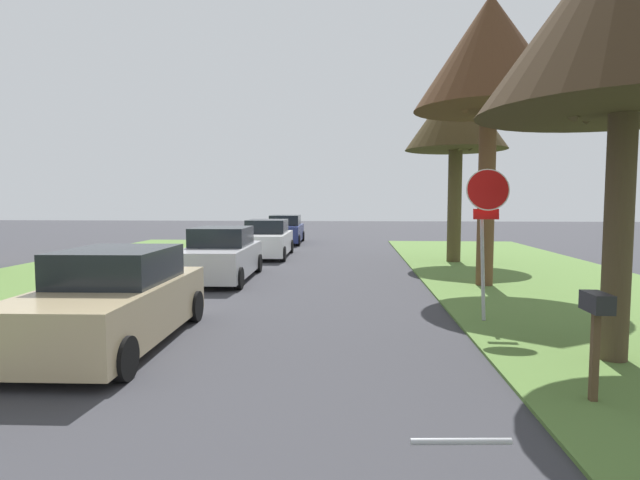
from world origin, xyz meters
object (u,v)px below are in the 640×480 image
(street_tree_right_mid_b, at_px, (490,55))
(parked_sedan_tan, at_px, (114,301))
(parked_sedan_white, at_px, (267,240))
(stop_sign_far, at_px, (486,212))
(curbside_mailbox, at_px, (596,315))
(parked_sedan_navy, at_px, (285,230))
(street_tree_right_far, at_px, (456,116))
(street_tree_right_mid_a, at_px, (628,12))
(parked_sedan_silver, at_px, (221,256))

(street_tree_right_mid_b, relative_size, parked_sedan_tan, 1.76)
(parked_sedan_tan, height_order, parked_sedan_white, same)
(street_tree_right_mid_b, bearing_deg, parked_sedan_tan, -141.00)
(stop_sign_far, height_order, parked_sedan_tan, stop_sign_far)
(stop_sign_far, relative_size, curbside_mailbox, 2.31)
(street_tree_right_mid_b, xyz_separation_m, parked_sedan_navy, (-7.47, 13.87, -5.54))
(parked_sedan_tan, bearing_deg, parked_sedan_white, 88.93)
(street_tree_right_mid_b, distance_m, street_tree_right_far, 5.52)
(street_tree_right_mid_a, relative_size, parked_sedan_white, 1.44)
(parked_sedan_navy, bearing_deg, parked_sedan_tan, -90.23)
(stop_sign_far, height_order, curbside_mailbox, stop_sign_far)
(stop_sign_far, xyz_separation_m, parked_sedan_silver, (-6.54, 5.02, -1.44))
(street_tree_right_far, height_order, parked_sedan_silver, street_tree_right_far)
(street_tree_right_far, relative_size, parked_sedan_white, 1.57)
(stop_sign_far, relative_size, parked_sedan_navy, 0.66)
(parked_sedan_tan, bearing_deg, stop_sign_far, 16.29)
(parked_sedan_silver, distance_m, parked_sedan_navy, 13.08)
(parked_sedan_navy, distance_m, curbside_mailbox, 23.02)
(parked_sedan_white, xyz_separation_m, curbside_mailbox, (6.49, -15.19, 0.33))
(parked_sedan_silver, bearing_deg, stop_sign_far, -37.48)
(street_tree_right_far, bearing_deg, street_tree_right_mid_b, -92.31)
(parked_sedan_silver, relative_size, parked_sedan_white, 1.00)
(street_tree_right_mid_a, xyz_separation_m, curbside_mailbox, (-1.02, -1.61, -3.95))
(stop_sign_far, relative_size, parked_sedan_white, 0.66)
(stop_sign_far, relative_size, parked_sedan_tan, 0.66)
(parked_sedan_navy, bearing_deg, street_tree_right_far, -47.50)
(stop_sign_far, relative_size, street_tree_right_far, 0.42)
(street_tree_right_far, xyz_separation_m, curbside_mailbox, (-1.04, -13.64, -4.51))
(parked_sedan_tan, height_order, parked_sedan_silver, same)
(street_tree_right_mid_a, bearing_deg, parked_sedan_silver, 136.81)
(parked_sedan_white, relative_size, parked_sedan_navy, 1.00)
(street_tree_right_far, bearing_deg, stop_sign_far, -97.62)
(stop_sign_far, distance_m, street_tree_right_far, 10.36)
(street_tree_right_mid_b, distance_m, curbside_mailbox, 9.72)
(parked_sedan_white, xyz_separation_m, parked_sedan_navy, (-0.16, 6.84, 0.00))
(street_tree_right_mid_b, height_order, curbside_mailbox, street_tree_right_mid_b)
(street_tree_right_mid_b, xyz_separation_m, curbside_mailbox, (-0.82, -8.17, -5.21))
(stop_sign_far, bearing_deg, parked_sedan_silver, 142.52)
(street_tree_right_mid_b, bearing_deg, street_tree_right_far, 87.69)
(curbside_mailbox, bearing_deg, street_tree_right_far, 85.64)
(street_tree_right_mid_a, xyz_separation_m, parked_sedan_tan, (-7.75, 0.43, -4.28))
(stop_sign_far, height_order, street_tree_right_mid_b, street_tree_right_mid_b)
(stop_sign_far, bearing_deg, street_tree_right_mid_a, -61.22)
(curbside_mailbox, bearing_deg, parked_sedan_white, 113.13)
(parked_sedan_tan, xyz_separation_m, parked_sedan_white, (0.25, 13.14, 0.00))
(parked_sedan_white, bearing_deg, parked_sedan_silver, -92.86)
(street_tree_right_mid_a, bearing_deg, parked_sedan_navy, 110.59)
(street_tree_right_mid_a, distance_m, parked_sedan_navy, 22.23)
(street_tree_right_mid_a, bearing_deg, street_tree_right_far, 89.91)
(street_tree_right_far, relative_size, parked_sedan_silver, 1.57)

